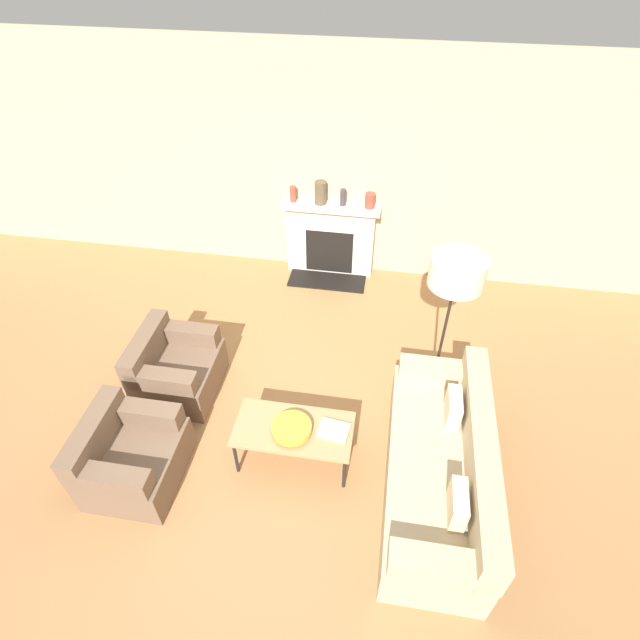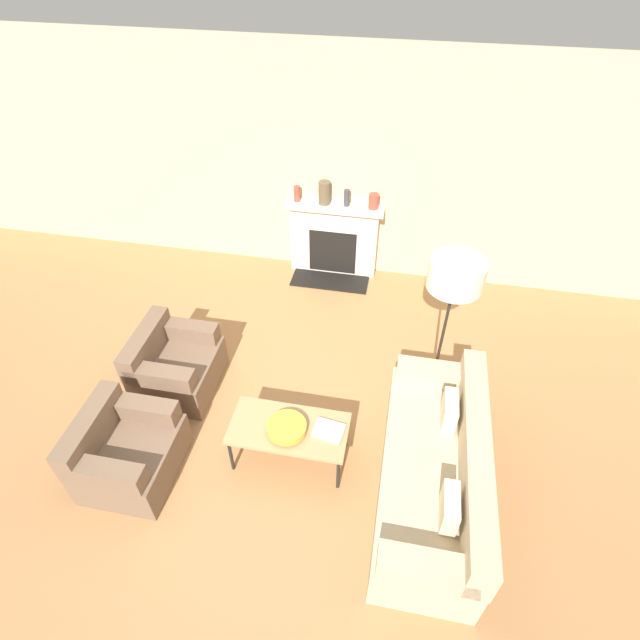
# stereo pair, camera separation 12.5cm
# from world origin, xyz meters

# --- Properties ---
(ground_plane) EXTENTS (18.00, 18.00, 0.00)m
(ground_plane) POSITION_xyz_m (0.00, 0.00, 0.00)
(ground_plane) COLOR #A87547
(wall_back) EXTENTS (18.00, 0.06, 2.90)m
(wall_back) POSITION_xyz_m (0.00, 3.08, 1.45)
(wall_back) COLOR #C6B289
(wall_back) RESTS_ON ground_plane
(fireplace) EXTENTS (1.28, 0.59, 1.02)m
(fireplace) POSITION_xyz_m (0.19, 2.93, 0.50)
(fireplace) COLOR beige
(fireplace) RESTS_ON ground_plane
(couch) EXTENTS (0.83, 2.08, 0.83)m
(couch) POSITION_xyz_m (1.63, -0.24, 0.32)
(couch) COLOR tan
(couch) RESTS_ON ground_plane
(armchair_near) EXTENTS (0.77, 0.85, 0.72)m
(armchair_near) POSITION_xyz_m (-1.11, -0.55, 0.29)
(armchair_near) COLOR brown
(armchair_near) RESTS_ON ground_plane
(armchair_far) EXTENTS (0.77, 0.85, 0.72)m
(armchair_far) POSITION_xyz_m (-1.11, 0.53, 0.29)
(armchair_far) COLOR brown
(armchair_far) RESTS_ON ground_plane
(coffee_table) EXTENTS (1.07, 0.54, 0.46)m
(coffee_table) POSITION_xyz_m (0.30, -0.13, 0.42)
(coffee_table) COLOR tan
(coffee_table) RESTS_ON ground_plane
(bowl) EXTENTS (0.36, 0.36, 0.09)m
(bowl) POSITION_xyz_m (0.29, -0.17, 0.51)
(bowl) COLOR gold
(bowl) RESTS_ON coffee_table
(book) EXTENTS (0.30, 0.25, 0.02)m
(book) POSITION_xyz_m (0.66, -0.10, 0.47)
(book) COLOR #B2A893
(book) RESTS_ON coffee_table
(floor_lamp) EXTENTS (0.51, 0.51, 1.67)m
(floor_lamp) POSITION_xyz_m (1.60, 1.00, 1.46)
(floor_lamp) COLOR black
(floor_lamp) RESTS_ON ground_plane
(mantel_vase_left) EXTENTS (0.08, 0.08, 0.20)m
(mantel_vase_left) POSITION_xyz_m (-0.31, 2.95, 1.12)
(mantel_vase_left) COLOR brown
(mantel_vase_left) RESTS_ON fireplace
(mantel_vase_center_left) EXTENTS (0.15, 0.15, 0.30)m
(mantel_vase_center_left) POSITION_xyz_m (0.05, 2.95, 1.17)
(mantel_vase_center_left) COLOR brown
(mantel_vase_center_left) RESTS_ON fireplace
(mantel_vase_center_right) EXTENTS (0.07, 0.07, 0.22)m
(mantel_vase_center_right) POSITION_xyz_m (0.34, 2.95, 1.13)
(mantel_vase_center_right) COLOR #3D383D
(mantel_vase_center_right) RESTS_ON fireplace
(mantel_vase_right) EXTENTS (0.13, 0.13, 0.19)m
(mantel_vase_right) POSITION_xyz_m (0.68, 2.95, 1.12)
(mantel_vase_right) COLOR brown
(mantel_vase_right) RESTS_ON fireplace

